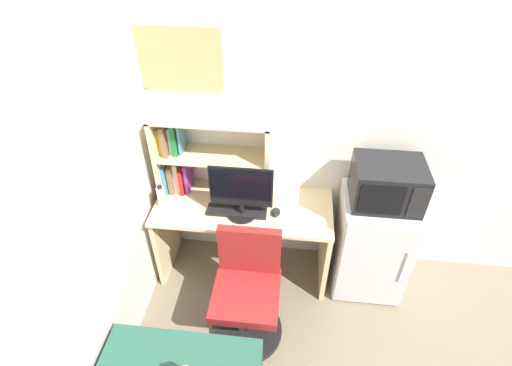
{
  "coord_description": "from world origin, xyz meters",
  "views": [
    {
      "loc": [
        -0.54,
        -2.43,
        2.67
      ],
      "look_at": [
        -0.78,
        -0.31,
        0.98
      ],
      "focal_mm": 27.21,
      "sensor_mm": 36.0,
      "label": 1
    }
  ],
  "objects_px": {
    "hutch_bookshelf": "(197,154)",
    "desk_chair": "(247,294)",
    "water_bottle": "(162,197)",
    "monitor": "(241,191)",
    "microwave": "(387,184)",
    "wall_corkboard": "(166,58)",
    "mini_fridge": "(371,244)",
    "computer_mouse": "(276,212)",
    "keyboard": "(237,211)"
  },
  "relations": [
    {
      "from": "mini_fridge",
      "to": "wall_corkboard",
      "type": "bearing_deg",
      "value": 169.92
    },
    {
      "from": "wall_corkboard",
      "to": "monitor",
      "type": "bearing_deg",
      "value": -34.06
    },
    {
      "from": "computer_mouse",
      "to": "microwave",
      "type": "relative_size",
      "value": 0.21
    },
    {
      "from": "keyboard",
      "to": "desk_chair",
      "type": "height_order",
      "value": "desk_chair"
    },
    {
      "from": "hutch_bookshelf",
      "to": "monitor",
      "type": "xyz_separation_m",
      "value": [
        0.36,
        -0.24,
        -0.13
      ]
    },
    {
      "from": "keyboard",
      "to": "water_bottle",
      "type": "distance_m",
      "value": 0.57
    },
    {
      "from": "computer_mouse",
      "to": "water_bottle",
      "type": "xyz_separation_m",
      "value": [
        -0.85,
        -0.01,
        0.07
      ]
    },
    {
      "from": "keyboard",
      "to": "wall_corkboard",
      "type": "xyz_separation_m",
      "value": [
        -0.49,
        0.34,
        1.0
      ]
    },
    {
      "from": "keyboard",
      "to": "wall_corkboard",
      "type": "relative_size",
      "value": 0.59
    },
    {
      "from": "keyboard",
      "to": "computer_mouse",
      "type": "distance_m",
      "value": 0.29
    },
    {
      "from": "microwave",
      "to": "water_bottle",
      "type": "bearing_deg",
      "value": -177.52
    },
    {
      "from": "monitor",
      "to": "wall_corkboard",
      "type": "bearing_deg",
      "value": 145.94
    },
    {
      "from": "monitor",
      "to": "keyboard",
      "type": "height_order",
      "value": "monitor"
    },
    {
      "from": "hutch_bookshelf",
      "to": "desk_chair",
      "type": "distance_m",
      "value": 1.07
    },
    {
      "from": "desk_chair",
      "to": "keyboard",
      "type": "bearing_deg",
      "value": 106.36
    },
    {
      "from": "microwave",
      "to": "monitor",
      "type": "bearing_deg",
      "value": -174.89
    },
    {
      "from": "hutch_bookshelf",
      "to": "desk_chair",
      "type": "relative_size",
      "value": 0.97
    },
    {
      "from": "hutch_bookshelf",
      "to": "microwave",
      "type": "height_order",
      "value": "hutch_bookshelf"
    },
    {
      "from": "mini_fridge",
      "to": "microwave",
      "type": "bearing_deg",
      "value": 89.92
    },
    {
      "from": "monitor",
      "to": "microwave",
      "type": "distance_m",
      "value": 1.0
    },
    {
      "from": "computer_mouse",
      "to": "desk_chair",
      "type": "xyz_separation_m",
      "value": [
        -0.15,
        -0.47,
        -0.37
      ]
    },
    {
      "from": "hutch_bookshelf",
      "to": "keyboard",
      "type": "relative_size",
      "value": 1.89
    },
    {
      "from": "hutch_bookshelf",
      "to": "wall_corkboard",
      "type": "relative_size",
      "value": 1.12
    },
    {
      "from": "desk_chair",
      "to": "monitor",
      "type": "bearing_deg",
      "value": 102.06
    },
    {
      "from": "mini_fridge",
      "to": "wall_corkboard",
      "type": "height_order",
      "value": "wall_corkboard"
    },
    {
      "from": "keyboard",
      "to": "computer_mouse",
      "type": "bearing_deg",
      "value": 3.53
    },
    {
      "from": "water_bottle",
      "to": "microwave",
      "type": "xyz_separation_m",
      "value": [
        1.59,
        0.07,
        0.21
      ]
    },
    {
      "from": "monitor",
      "to": "water_bottle",
      "type": "bearing_deg",
      "value": 178.1
    },
    {
      "from": "monitor",
      "to": "desk_chair",
      "type": "height_order",
      "value": "monitor"
    },
    {
      "from": "wall_corkboard",
      "to": "microwave",
      "type": "bearing_deg",
      "value": -9.97
    },
    {
      "from": "mini_fridge",
      "to": "desk_chair",
      "type": "relative_size",
      "value": 1.02
    },
    {
      "from": "hutch_bookshelf",
      "to": "mini_fridge",
      "type": "height_order",
      "value": "hutch_bookshelf"
    },
    {
      "from": "microwave",
      "to": "wall_corkboard",
      "type": "bearing_deg",
      "value": 170.03
    },
    {
      "from": "monitor",
      "to": "computer_mouse",
      "type": "height_order",
      "value": "monitor"
    },
    {
      "from": "water_bottle",
      "to": "desk_chair",
      "type": "relative_size",
      "value": 0.22
    },
    {
      "from": "monitor",
      "to": "water_bottle",
      "type": "distance_m",
      "value": 0.61
    },
    {
      "from": "hutch_bookshelf",
      "to": "water_bottle",
      "type": "distance_m",
      "value": 0.41
    },
    {
      "from": "monitor",
      "to": "computer_mouse",
      "type": "distance_m",
      "value": 0.32
    },
    {
      "from": "water_bottle",
      "to": "desk_chair",
      "type": "distance_m",
      "value": 0.94
    },
    {
      "from": "monitor",
      "to": "mini_fridge",
      "type": "height_order",
      "value": "monitor"
    },
    {
      "from": "mini_fridge",
      "to": "wall_corkboard",
      "type": "relative_size",
      "value": 1.18
    },
    {
      "from": "hutch_bookshelf",
      "to": "water_bottle",
      "type": "relative_size",
      "value": 4.32
    },
    {
      "from": "computer_mouse",
      "to": "wall_corkboard",
      "type": "distance_m",
      "value": 1.3
    },
    {
      "from": "computer_mouse",
      "to": "microwave",
      "type": "height_order",
      "value": "microwave"
    },
    {
      "from": "desk_chair",
      "to": "microwave",
      "type": "bearing_deg",
      "value": 30.33
    },
    {
      "from": "water_bottle",
      "to": "wall_corkboard",
      "type": "relative_size",
      "value": 0.26
    },
    {
      "from": "computer_mouse",
      "to": "wall_corkboard",
      "type": "relative_size",
      "value": 0.13
    },
    {
      "from": "monitor",
      "to": "wall_corkboard",
      "type": "relative_size",
      "value": 0.6
    },
    {
      "from": "keyboard",
      "to": "desk_chair",
      "type": "bearing_deg",
      "value": -73.64
    },
    {
      "from": "water_bottle",
      "to": "microwave",
      "type": "relative_size",
      "value": 0.41
    }
  ]
}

